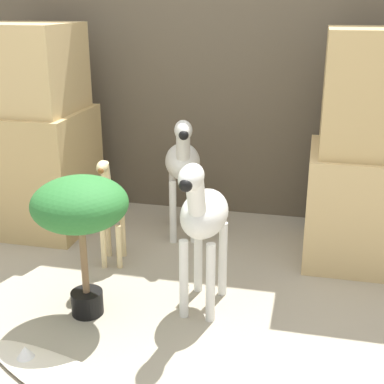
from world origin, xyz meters
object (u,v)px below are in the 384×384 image
Objects in this scene: potted_palm_front at (80,210)px; zebra_right at (203,217)px; giraffe_figurine at (111,210)px; zebra_left at (183,163)px.

zebra_right is at bearing 17.77° from potted_palm_front.
giraffe_figurine is at bearing 97.12° from potted_palm_front.
zebra_right is 1.15× the size of potted_palm_front.
giraffe_figurine is 0.96× the size of potted_palm_front.
potted_palm_front is at bearing -82.88° from giraffe_figurine.
zebra_right is at bearing -30.42° from giraffe_figurine.
zebra_right is 0.67m from giraffe_figurine.
zebra_left is 1.20× the size of giraffe_figurine.
giraffe_figurine is at bearing -122.60° from zebra_left.
zebra_right reaches higher than giraffe_figurine.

